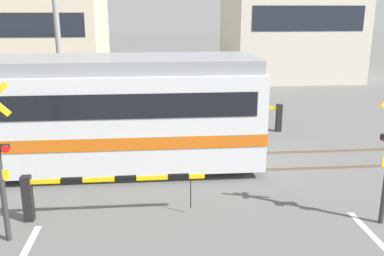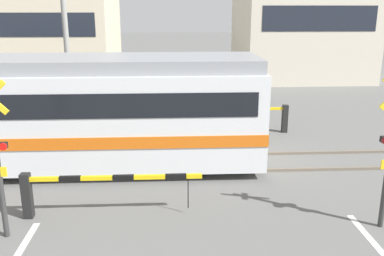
% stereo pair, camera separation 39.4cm
% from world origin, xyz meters
% --- Properties ---
extents(rail_track_near, '(50.00, 0.10, 0.08)m').
position_xyz_m(rail_track_near, '(0.00, 10.51, 0.04)').
color(rail_track_near, '#6B6051').
rests_on(rail_track_near, ground_plane).
extents(rail_track_far, '(50.00, 0.10, 0.08)m').
position_xyz_m(rail_track_far, '(0.00, 11.95, 0.04)').
color(rail_track_far, '#6B6051').
rests_on(rail_track_far, ground_plane).
extents(crossing_barrier_near, '(3.97, 0.20, 1.04)m').
position_xyz_m(crossing_barrier_near, '(-2.66, 8.05, 0.73)').
color(crossing_barrier_near, black).
rests_on(crossing_barrier_near, ground_plane).
extents(crossing_barrier_far, '(3.97, 0.20, 1.04)m').
position_xyz_m(crossing_barrier_far, '(2.66, 14.43, 0.73)').
color(crossing_barrier_far, black).
rests_on(crossing_barrier_far, ground_plane).
extents(pedestrian, '(0.38, 0.22, 1.57)m').
position_xyz_m(pedestrian, '(1.02, 17.29, 0.90)').
color(pedestrian, '#33384C').
rests_on(pedestrian, ground_plane).
extents(building_left_of_street, '(6.80, 7.62, 6.52)m').
position_xyz_m(building_left_of_street, '(-7.47, 27.51, 3.26)').
color(building_left_of_street, beige).
rests_on(building_left_of_street, ground_plane).
extents(building_right_of_street, '(7.83, 7.62, 7.09)m').
position_xyz_m(building_right_of_street, '(7.99, 27.51, 3.55)').
color(building_right_of_street, beige).
rests_on(building_right_of_street, ground_plane).
extents(utility_pole_streetside, '(0.22, 0.22, 6.70)m').
position_xyz_m(utility_pole_streetside, '(-4.67, 16.93, 3.35)').
color(utility_pole_streetside, gray).
rests_on(utility_pole_streetside, ground_plane).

